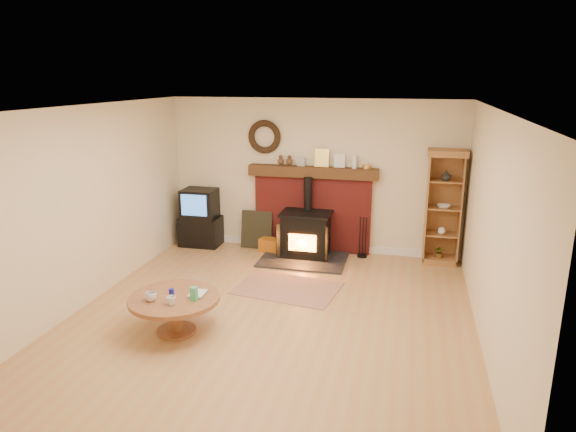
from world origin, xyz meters
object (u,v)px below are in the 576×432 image
(curio_cabinet, at_px, (443,207))
(wood_stove, at_px, (306,236))
(tv_unit, at_px, (200,219))
(coffee_table, at_px, (174,303))

(curio_cabinet, bearing_deg, wood_stove, -172.76)
(tv_unit, height_order, curio_cabinet, curio_cabinet)
(wood_stove, bearing_deg, coffee_table, -108.19)
(curio_cabinet, bearing_deg, tv_unit, -178.82)
(curio_cabinet, distance_m, coffee_table, 4.53)
(tv_unit, relative_size, curio_cabinet, 0.55)
(coffee_table, bearing_deg, tv_unit, 107.62)
(wood_stove, xyz_separation_m, coffee_table, (-0.96, -2.94, -0.01))
(wood_stove, relative_size, curio_cabinet, 0.76)
(tv_unit, distance_m, curio_cabinet, 4.16)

